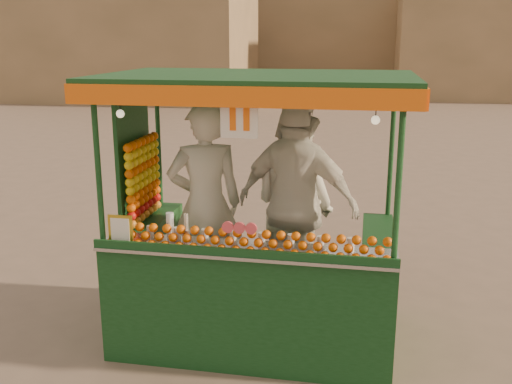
% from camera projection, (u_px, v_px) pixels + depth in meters
% --- Properties ---
extents(ground, '(90.00, 90.00, 0.00)m').
position_uv_depth(ground, '(236.00, 318.00, 5.80)').
color(ground, brown).
rests_on(ground, ground).
extents(building_left, '(10.00, 6.00, 6.00)m').
position_uv_depth(building_left, '(134.00, 30.00, 25.63)').
color(building_left, '#9D7C59').
rests_on(building_left, ground).
extents(building_right, '(9.00, 6.00, 5.00)m').
position_uv_depth(building_right, '(499.00, 42.00, 26.72)').
color(building_right, '#9D7C59').
rests_on(building_right, ground).
extents(building_center, '(14.00, 7.00, 7.00)m').
position_uv_depth(building_center, '(314.00, 23.00, 33.76)').
color(building_center, '#9D7C59').
rests_on(building_center, ground).
extents(juice_cart, '(2.64, 1.71, 2.40)m').
position_uv_depth(juice_cart, '(248.00, 259.00, 5.22)').
color(juice_cart, '#0F3714').
rests_on(juice_cart, ground).
extents(vendor_left, '(0.80, 0.67, 1.87)m').
position_uv_depth(vendor_left, '(205.00, 205.00, 5.34)').
color(vendor_left, silver).
rests_on(vendor_left, ground).
extents(vendor_middle, '(1.10, 1.08, 1.79)m').
position_uv_depth(vendor_middle, '(295.00, 206.00, 5.44)').
color(vendor_middle, beige).
rests_on(vendor_middle, ground).
extents(vendor_right, '(1.23, 0.77, 1.94)m').
position_uv_depth(vendor_right, '(297.00, 205.00, 5.22)').
color(vendor_right, silver).
rests_on(vendor_right, ground).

